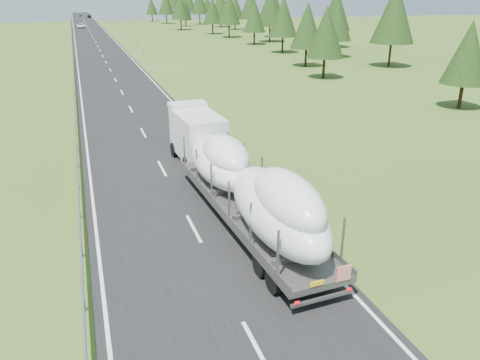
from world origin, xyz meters
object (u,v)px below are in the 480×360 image
object	(u,v)px
distant_van	(81,26)
distant_car_dark	(89,16)
boat_truck	(236,172)
distant_car_blue	(80,15)
highway_sign	(142,45)

from	to	relation	value
distant_van	distant_car_dark	world-z (taller)	distant_car_dark
boat_truck	distant_car_blue	bearing A→B (deg)	90.78
boat_truck	distant_van	size ratio (longest dim) A/B	3.75
highway_sign	distant_car_blue	xyz separation A→B (m)	(-7.84, 167.53, -1.17)
distant_van	distant_car_blue	distance (m)	87.78
distant_car_blue	distant_car_dark	bearing A→B (deg)	-73.23
highway_sign	distant_car_dark	xyz separation A→B (m)	(-4.12, 151.15, -1.01)
boat_truck	distant_car_dark	xyz separation A→B (m)	(0.48, 220.93, -1.48)
highway_sign	distant_car_dark	bearing A→B (deg)	91.56
distant_car_dark	highway_sign	bearing A→B (deg)	-87.19
highway_sign	distant_van	bearing A→B (deg)	96.66
highway_sign	boat_truck	distance (m)	69.94
highway_sign	distant_car_dark	size ratio (longest dim) A/B	0.55
highway_sign	distant_car_blue	bearing A→B (deg)	92.68
highway_sign	distant_car_dark	distance (m)	151.21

